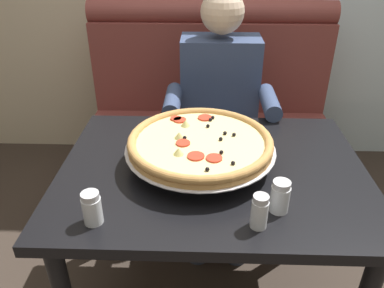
{
  "coord_description": "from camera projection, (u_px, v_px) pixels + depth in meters",
  "views": [
    {
      "loc": [
        -0.04,
        -1.15,
        1.49
      ],
      "look_at": [
        -0.08,
        0.03,
        0.81
      ],
      "focal_mm": 35.25,
      "sensor_mm": 36.0,
      "label": 1
    }
  ],
  "objects": [
    {
      "name": "booth_bench",
      "position": [
        209.0,
        133.0,
        2.31
      ],
      "size": [
        1.45,
        0.78,
        1.13
      ],
      "color": "brown",
      "rests_on": "ground_plane"
    },
    {
      "name": "dining_table",
      "position": [
        212.0,
        189.0,
        1.42
      ],
      "size": [
        1.11,
        0.83,
        0.73
      ],
      "color": "black",
      "rests_on": "ground_plane"
    },
    {
      "name": "diner_main",
      "position": [
        220.0,
        104.0,
        1.92
      ],
      "size": [
        0.54,
        0.64,
        1.27
      ],
      "color": "#2D3342",
      "rests_on": "ground_plane"
    },
    {
      "name": "pizza",
      "position": [
        200.0,
        143.0,
        1.35
      ],
      "size": [
        0.54,
        0.54,
        0.12
      ],
      "color": "silver",
      "rests_on": "dining_table"
    },
    {
      "name": "shaker_oregano",
      "position": [
        259.0,
        214.0,
        1.08
      ],
      "size": [
        0.05,
        0.05,
        0.11
      ],
      "color": "white",
      "rests_on": "dining_table"
    },
    {
      "name": "shaker_pepper_flakes",
      "position": [
        280.0,
        198.0,
        1.14
      ],
      "size": [
        0.06,
        0.06,
        0.11
      ],
      "color": "white",
      "rests_on": "dining_table"
    },
    {
      "name": "shaker_parmesan",
      "position": [
        92.0,
        210.0,
        1.1
      ],
      "size": [
        0.06,
        0.06,
        0.11
      ],
      "color": "white",
      "rests_on": "dining_table"
    },
    {
      "name": "patio_chair",
      "position": [
        357.0,
        64.0,
        3.08
      ],
      "size": [
        0.43,
        0.43,
        0.86
      ],
      "color": "black",
      "rests_on": "ground_plane"
    }
  ]
}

